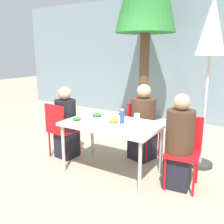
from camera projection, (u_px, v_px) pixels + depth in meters
name	position (u px, v px, depth m)	size (l,w,h in m)	color
ground_plane	(112.00, 171.00, 3.56)	(24.00, 24.00, 0.00)	tan
building_facade	(184.00, 59.00, 5.92)	(10.00, 0.20, 3.00)	gray
dining_table	(112.00, 127.00, 3.41)	(1.30, 0.81, 0.73)	white
chair_left	(60.00, 126.00, 3.93)	(0.43, 0.43, 0.88)	red
person_left	(66.00, 124.00, 3.95)	(0.33, 0.33, 1.15)	black
chair_right	(184.00, 146.00, 3.12)	(0.44, 0.44, 0.88)	red
person_right	(179.00, 144.00, 3.06)	(0.34, 0.34, 1.19)	black
chair_far	(141.00, 125.00, 3.99)	(0.49, 0.49, 0.88)	red
person_far	(143.00, 125.00, 3.89)	(0.41, 0.41, 1.19)	black
closed_umbrella	(211.00, 36.00, 3.31)	(0.39, 0.39, 2.39)	#333333
plate_0	(97.00, 116.00, 3.66)	(0.26, 0.26, 0.07)	white
plate_1	(114.00, 122.00, 3.36)	(0.23, 0.23, 0.06)	white
plate_2	(77.00, 120.00, 3.46)	(0.22, 0.22, 0.06)	white
bottle	(122.00, 119.00, 3.16)	(0.06, 0.06, 0.24)	#334C8E
drinking_cup	(137.00, 117.00, 3.45)	(0.08, 0.08, 0.11)	silver
salad_bowl	(126.00, 128.00, 3.04)	(0.20, 0.20, 0.06)	white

